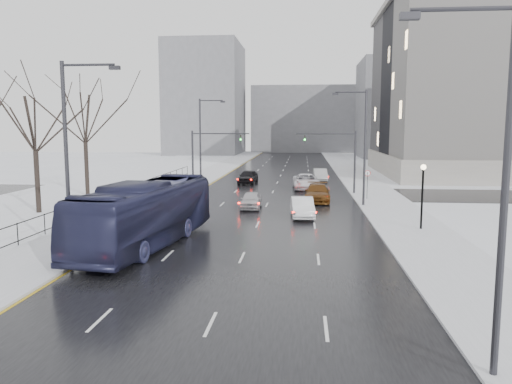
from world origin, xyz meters
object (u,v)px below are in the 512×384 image
(streetlight_l_far, at_px, (202,138))
(sedan_center_near, at_px, (251,200))
(sedan_right_near, at_px, (302,207))
(sedan_right_distant, at_px, (320,175))
(lamppost_r_mid, at_px, (423,187))
(sedan_right_cross, at_px, (306,182))
(streetlight_r_near, at_px, (497,175))
(bus, at_px, (147,214))
(tree_park_e, at_px, (88,196))
(streetlight_r_mid, at_px, (362,142))
(mast_signal_left, at_px, (203,154))
(tree_park_d, at_px, (39,214))
(no_uturn_sign, at_px, (368,176))
(sedan_right_far, at_px, (317,193))
(streetlight_l_near, at_px, (71,153))
(mast_signal_right, at_px, (344,154))
(sedan_center_far, at_px, (248,177))

(streetlight_l_far, relative_size, sedan_center_near, 2.40)
(sedan_right_near, height_order, sedan_right_distant, sedan_right_distant)
(lamppost_r_mid, relative_size, sedan_right_cross, 0.71)
(streetlight_r_near, bearing_deg, bus, 134.62)
(tree_park_e, relative_size, streetlight_r_mid, 1.35)
(sedan_right_near, xyz_separation_m, sedan_right_cross, (0.37, 17.46, 0.07))
(lamppost_r_mid, bearing_deg, mast_signal_left, 135.52)
(tree_park_d, height_order, sedan_right_near, tree_park_d)
(tree_park_e, xyz_separation_m, sedan_right_near, (21.33, -9.84, 0.81))
(sedan_right_near, bearing_deg, lamppost_r_mid, -32.13)
(no_uturn_sign, xyz_separation_m, sedan_right_far, (-4.70, -1.60, -1.45))
(streetlight_l_near, xyz_separation_m, no_uturn_sign, (17.37, 24.00, -3.32))
(streetlight_r_near, relative_size, bus, 0.74)
(mast_signal_right, distance_m, sedan_right_far, 7.06)
(sedan_right_cross, bearing_deg, mast_signal_right, -46.96)
(sedan_center_near, relative_size, sedan_right_near, 0.89)
(tree_park_d, xyz_separation_m, bus, (12.02, -9.87, 1.92))
(mast_signal_right, bearing_deg, tree_park_d, -150.88)
(sedan_right_cross, bearing_deg, mast_signal_left, -165.09)
(mast_signal_left, xyz_separation_m, sedan_right_distant, (12.68, 12.34, -3.29))
(sedan_right_distant, bearing_deg, streetlight_l_far, -150.52)
(sedan_right_distant, bearing_deg, streetlight_r_mid, -84.31)
(sedan_right_cross, height_order, sedan_right_far, sedan_right_cross)
(no_uturn_sign, distance_m, sedan_center_far, 17.89)
(streetlight_l_near, distance_m, no_uturn_sign, 29.81)
(streetlight_r_near, relative_size, streetlight_r_mid, 1.00)
(streetlight_r_near, bearing_deg, streetlight_l_near, 148.52)
(streetlight_r_mid, bearing_deg, streetlight_r_near, -90.00)
(mast_signal_right, xyz_separation_m, sedan_right_far, (-2.83, -5.60, -3.25))
(tree_park_e, bearing_deg, sedan_right_distant, 34.75)
(lamppost_r_mid, bearing_deg, streetlight_l_far, 131.06)
(streetlight_r_mid, relative_size, sedan_right_far, 1.78)
(no_uturn_sign, bearing_deg, sedan_center_far, 135.41)
(streetlight_l_near, xyz_separation_m, lamppost_r_mid, (19.17, 10.00, -2.67))
(sedan_center_near, bearing_deg, mast_signal_right, 49.09)
(sedan_right_cross, xyz_separation_m, sedan_right_far, (1.00, -9.21, -0.03))
(sedan_center_near, bearing_deg, mast_signal_left, 120.95)
(sedan_right_near, relative_size, sedan_right_cross, 0.77)
(streetlight_r_near, bearing_deg, sedan_right_cross, 96.40)
(streetlight_r_near, height_order, mast_signal_left, streetlight_r_near)
(lamppost_r_mid, height_order, sedan_right_far, lamppost_r_mid)
(sedan_right_cross, distance_m, sedan_right_far, 9.27)
(sedan_right_distant, bearing_deg, tree_park_d, -133.50)
(streetlight_l_far, xyz_separation_m, mast_signal_left, (0.84, -4.00, -1.51))
(sedan_right_cross, height_order, sedan_right_distant, sedan_right_cross)
(streetlight_l_far, distance_m, sedan_center_near, 16.40)
(mast_signal_right, relative_size, sedan_right_cross, 1.07)
(streetlight_l_near, bearing_deg, sedan_right_near, 51.42)
(streetlight_r_mid, xyz_separation_m, sedan_right_far, (-3.67, 2.40, -4.76))
(sedan_right_near, height_order, sedan_right_cross, sedan_right_cross)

